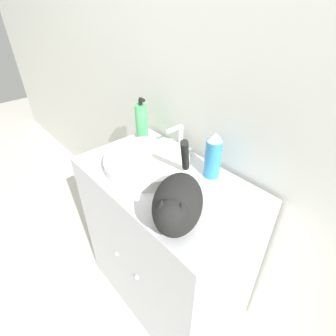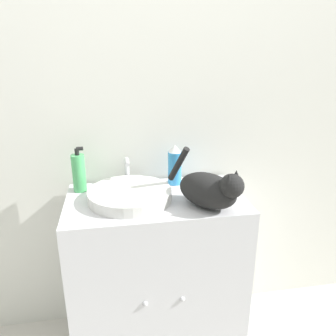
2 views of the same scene
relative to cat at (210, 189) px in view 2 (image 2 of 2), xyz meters
name	(u,v)px [view 2 (image 2 of 2)]	position (x,y,z in m)	size (l,w,h in m)	color
wall_back	(147,101)	(-0.22, 0.41, 0.32)	(6.00, 0.05, 2.50)	silver
vanity_cabinet	(156,275)	(-0.22, 0.13, -0.51)	(0.81, 0.48, 0.85)	silver
sink_basin	(130,195)	(-0.33, 0.13, -0.06)	(0.38, 0.38, 0.05)	silver
faucet	(127,173)	(-0.33, 0.32, -0.02)	(0.15, 0.11, 0.14)	silver
cat	(210,189)	(0.00, 0.00, 0.00)	(0.30, 0.35, 0.24)	black
soap_bottle	(79,172)	(-0.56, 0.28, 0.01)	(0.06, 0.06, 0.22)	#4CB266
spray_bottle	(175,165)	(-0.10, 0.29, 0.02)	(0.07, 0.07, 0.20)	#338CCC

